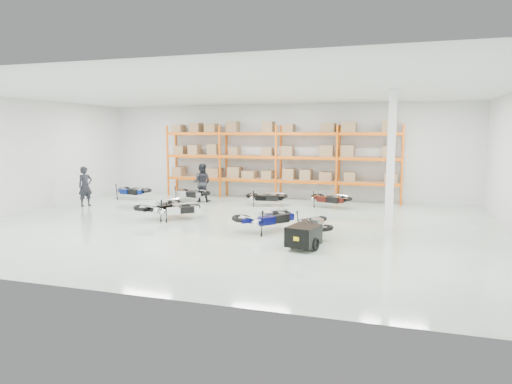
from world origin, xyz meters
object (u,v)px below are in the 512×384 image
(moto_black_far_left, at_px, (163,203))
(moto_touring_right, at_px, (314,220))
(moto_back_b, at_px, (190,191))
(moto_back_d, at_px, (329,196))
(moto_blue_centre, at_px, (266,214))
(moto_silver_left, at_px, (176,206))
(person_left, at_px, (85,186))
(trailer, at_px, (304,236))
(moto_back_c, at_px, (266,194))
(person_back, at_px, (202,183))
(moto_back_a, at_px, (131,188))

(moto_black_far_left, relative_size, moto_touring_right, 1.11)
(moto_back_b, xyz_separation_m, moto_back_d, (6.34, 0.24, -0.01))
(moto_blue_centre, bearing_deg, moto_touring_right, -150.12)
(moto_silver_left, bearing_deg, moto_touring_right, -144.11)
(moto_black_far_left, height_order, person_left, person_left)
(trailer, height_order, moto_back_c, moto_back_c)
(moto_back_b, distance_m, person_back, 0.66)
(moto_silver_left, bearing_deg, person_left, 31.05)
(moto_black_far_left, bearing_deg, trailer, 174.93)
(moto_back_c, bearing_deg, moto_touring_right, -155.28)
(moto_back_a, height_order, moto_back_d, moto_back_a)
(moto_back_a, xyz_separation_m, moto_back_c, (6.66, 0.05, -0.03))
(moto_blue_centre, relative_size, moto_silver_left, 1.14)
(moto_blue_centre, xyz_separation_m, moto_silver_left, (-3.70, 0.97, -0.07))
(moto_blue_centre, bearing_deg, moto_black_far_left, 24.92)
(moto_touring_right, xyz_separation_m, person_back, (-6.20, 5.60, 0.37))
(moto_back_b, height_order, moto_back_c, moto_back_b)
(moto_blue_centre, distance_m, moto_back_d, 5.49)
(moto_silver_left, relative_size, moto_back_d, 1.01)
(moto_back_b, xyz_separation_m, person_back, (0.50, 0.22, 0.37))
(trailer, height_order, person_back, person_back)
(moto_blue_centre, height_order, moto_back_a, moto_blue_centre)
(moto_touring_right, relative_size, moto_back_c, 1.03)
(moto_back_a, xyz_separation_m, person_left, (-0.74, -2.37, 0.33))
(moto_silver_left, bearing_deg, person_back, -29.13)
(moto_back_c, height_order, person_left, person_left)
(moto_blue_centre, height_order, person_back, person_back)
(moto_back_d, bearing_deg, moto_back_c, 119.10)
(moto_back_b, bearing_deg, person_back, -46.48)
(moto_blue_centre, distance_m, moto_back_c, 5.28)
(trailer, xyz_separation_m, moto_back_a, (-9.73, 6.88, 0.15))
(moto_back_c, distance_m, moto_back_d, 2.71)
(trailer, relative_size, person_left, 0.93)
(trailer, xyz_separation_m, moto_back_c, (-3.07, 6.93, 0.11))
(moto_blue_centre, relative_size, moto_touring_right, 1.14)
(trailer, bearing_deg, person_left, 170.09)
(moto_touring_right, relative_size, moto_back_d, 1.01)
(moto_back_b, distance_m, moto_back_c, 3.64)
(trailer, height_order, moto_back_d, moto_back_d)
(moto_blue_centre, bearing_deg, moto_back_c, -34.61)
(moto_silver_left, relative_size, moto_back_c, 1.03)
(moto_back_d, bearing_deg, moto_back_a, 115.12)
(moto_back_a, relative_size, person_back, 0.98)
(person_back, bearing_deg, moto_back_b, 19.31)
(moto_touring_right, height_order, trailer, moto_touring_right)
(moto_touring_right, relative_size, person_back, 0.95)
(moto_silver_left, bearing_deg, moto_back_d, -89.28)
(moto_touring_right, bearing_deg, moto_silver_left, 150.68)
(moto_touring_right, bearing_deg, moto_back_d, 77.50)
(moto_blue_centre, height_order, moto_touring_right, moto_blue_centre)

